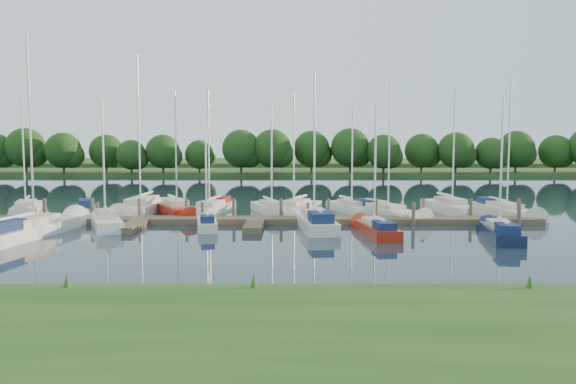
{
  "coord_description": "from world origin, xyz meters",
  "views": [
    {
      "loc": [
        2.4,
        -31.28,
        5.73
      ],
      "look_at": [
        2.23,
        8.0,
        2.2
      ],
      "focal_mm": 35.0,
      "sensor_mm": 36.0,
      "label": 1
    }
  ],
  "objects_px": {
    "motorboat": "(87,211)",
    "dock": "(256,222)",
    "sailboat_n_5": "(271,210)",
    "sailboat_s_2": "(207,224)",
    "sailboat_n_0": "(26,210)"
  },
  "relations": [
    {
      "from": "dock",
      "to": "sailboat_n_5",
      "type": "height_order",
      "value": "sailboat_n_5"
    },
    {
      "from": "motorboat",
      "to": "sailboat_s_2",
      "type": "height_order",
      "value": "sailboat_s_2"
    },
    {
      "from": "sailboat_n_0",
      "to": "sailboat_n_5",
      "type": "height_order",
      "value": "sailboat_n_0"
    },
    {
      "from": "sailboat_n_5",
      "to": "sailboat_s_2",
      "type": "xyz_separation_m",
      "value": [
        -3.95,
        -8.28,
        0.05
      ]
    },
    {
      "from": "motorboat",
      "to": "dock",
      "type": "bearing_deg",
      "value": 141.54
    },
    {
      "from": "sailboat_n_5",
      "to": "motorboat",
      "type": "bearing_deg",
      "value": -12.13
    },
    {
      "from": "motorboat",
      "to": "sailboat_n_5",
      "type": "bearing_deg",
      "value": 167.1
    },
    {
      "from": "sailboat_n_0",
      "to": "sailboat_n_5",
      "type": "distance_m",
      "value": 19.72
    },
    {
      "from": "dock",
      "to": "motorboat",
      "type": "relative_size",
      "value": 8.1
    },
    {
      "from": "sailboat_n_5",
      "to": "sailboat_n_0",
      "type": "bearing_deg",
      "value": -17.63
    },
    {
      "from": "dock",
      "to": "motorboat",
      "type": "xyz_separation_m",
      "value": [
        -13.52,
        4.81,
        0.13
      ]
    },
    {
      "from": "sailboat_n_5",
      "to": "sailboat_s_2",
      "type": "bearing_deg",
      "value": 46.38
    },
    {
      "from": "sailboat_n_0",
      "to": "sailboat_n_5",
      "type": "xyz_separation_m",
      "value": [
        19.72,
        0.16,
        -0.0
      ]
    },
    {
      "from": "motorboat",
      "to": "sailboat_n_5",
      "type": "xyz_separation_m",
      "value": [
        14.35,
        1.5,
        -0.06
      ]
    },
    {
      "from": "motorboat",
      "to": "sailboat_s_2",
      "type": "relative_size",
      "value": 0.73
    }
  ]
}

